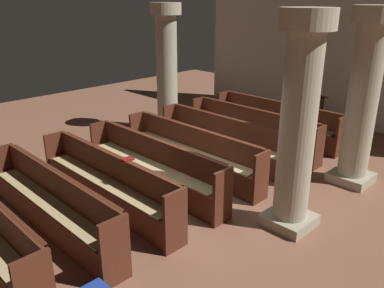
{
  "coord_description": "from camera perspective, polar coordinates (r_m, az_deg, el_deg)",
  "views": [
    {
      "loc": [
        4.83,
        -5.0,
        3.53
      ],
      "look_at": [
        -0.45,
        0.27,
        0.75
      ],
      "focal_mm": 37.0,
      "sensor_mm": 36.0,
      "label": 1
    }
  ],
  "objects": [
    {
      "name": "pew_row_1",
      "position": [
        9.79,
        8.59,
        2.28
      ],
      "size": [
        3.65,
        0.46,
        0.96
      ],
      "color": "#562819",
      "rests_on": "ground"
    },
    {
      "name": "pew_row_2",
      "position": [
        9.02,
        4.6,
        0.83
      ],
      "size": [
        3.65,
        0.47,
        0.96
      ],
      "color": "#562819",
      "rests_on": "ground"
    },
    {
      "name": "pillar_aisle_side",
      "position": [
        8.18,
        23.44,
        6.33
      ],
      "size": [
        0.82,
        0.82,
        3.4
      ],
      "color": "#9F967E",
      "rests_on": "ground"
    },
    {
      "name": "pew_row_4",
      "position": [
        7.65,
        -5.68,
        -2.88
      ],
      "size": [
        3.65,
        0.46,
        0.96
      ],
      "color": "#562819",
      "rests_on": "ground"
    },
    {
      "name": "ground_plane",
      "position": [
        7.8,
        0.92,
        -6.49
      ],
      "size": [
        19.2,
        19.2,
        0.0
      ],
      "primitive_type": "plane",
      "color": "brown"
    },
    {
      "name": "hymn_book",
      "position": [
        6.71,
        -9.3,
        -2.18
      ],
      "size": [
        0.15,
        0.19,
        0.03
      ],
      "primitive_type": "cube",
      "color": "maroon",
      "rests_on": "pew_row_5"
    },
    {
      "name": "pillar_aisle_rear",
      "position": [
        6.14,
        15.06,
        3.08
      ],
      "size": [
        0.79,
        0.79,
        3.4
      ],
      "color": "#9F967E",
      "rests_on": "ground"
    },
    {
      "name": "pew_row_0",
      "position": [
        10.62,
        11.98,
        3.49
      ],
      "size": [
        3.65,
        0.46,
        0.96
      ],
      "color": "#562819",
      "rests_on": "ground"
    },
    {
      "name": "pillar_far_side",
      "position": [
        10.83,
        -3.67,
        11.05
      ],
      "size": [
        0.82,
        0.82,
        3.4
      ],
      "color": "#9F967E",
      "rests_on": "ground"
    },
    {
      "name": "pew_row_6",
      "position": [
        6.67,
        -19.75,
        -7.75
      ],
      "size": [
        3.65,
        0.46,
        0.96
      ],
      "color": "#562819",
      "rests_on": "ground"
    },
    {
      "name": "pew_row_5",
      "position": [
        7.1,
        -12.2,
        -5.19
      ],
      "size": [
        3.65,
        0.47,
        0.96
      ],
      "color": "#562819",
      "rests_on": "ground"
    },
    {
      "name": "back_wall",
      "position": [
        12.15,
        21.95,
        12.97
      ],
      "size": [
        10.0,
        0.16,
        4.5
      ],
      "primitive_type": "cube",
      "color": "silver",
      "rests_on": "ground"
    },
    {
      "name": "lectern",
      "position": [
        11.49,
        17.36,
        3.95
      ],
      "size": [
        0.48,
        0.45,
        1.08
      ],
      "color": "#411E13",
      "rests_on": "ground"
    },
    {
      "name": "pew_row_3",
      "position": [
        8.3,
        -0.11,
        -0.87
      ],
      "size": [
        3.65,
        0.46,
        0.96
      ],
      "color": "#562819",
      "rests_on": "ground"
    }
  ]
}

